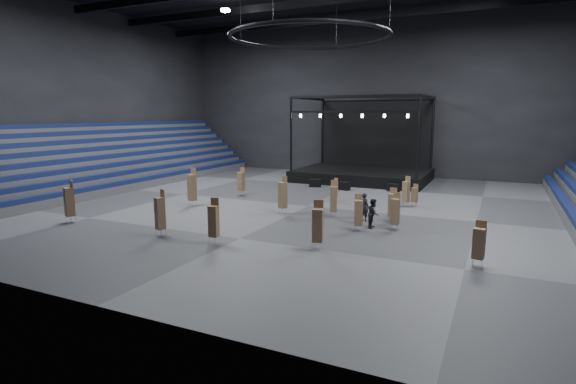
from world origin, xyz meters
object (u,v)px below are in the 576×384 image
at_px(chair_stack_8, 406,191).
at_px(chair_stack_4, 192,187).
at_px(chair_stack_12, 334,198).
at_px(chair_stack_6, 392,205).
at_px(stage, 365,167).
at_px(flight_case_left, 315,183).
at_px(chair_stack_13, 214,220).
at_px(chair_stack_9, 479,243).
at_px(chair_stack_0, 69,201).
at_px(chair_stack_7, 395,211).
at_px(chair_stack_2, 318,224).
at_px(flight_case_mid, 344,186).
at_px(crew_member, 373,213).
at_px(flight_case_right, 393,188).
at_px(chair_stack_10, 335,189).
at_px(chair_stack_14, 358,212).
at_px(chair_stack_3, 283,195).
at_px(man_center, 364,207).
at_px(chair_stack_5, 241,181).
at_px(chair_stack_1, 415,194).
at_px(chair_stack_11, 160,212).

bearing_deg(chair_stack_8, chair_stack_4, -133.36).
bearing_deg(chair_stack_12, chair_stack_6, -14.57).
xyz_separation_m(stage, flight_case_left, (-3.09, -7.08, -1.06)).
height_order(chair_stack_4, chair_stack_13, chair_stack_4).
distance_m(flight_case_left, chair_stack_9, 24.95).
distance_m(chair_stack_0, chair_stack_7, 21.65).
relative_size(chair_stack_2, chair_stack_7, 1.12).
bearing_deg(flight_case_mid, chair_stack_7, -59.65).
height_order(chair_stack_9, crew_member, chair_stack_9).
bearing_deg(crew_member, chair_stack_8, -7.90).
distance_m(flight_case_right, chair_stack_8, 7.15).
relative_size(flight_case_right, chair_stack_6, 0.47).
distance_m(chair_stack_4, chair_stack_6, 15.75).
distance_m(chair_stack_2, chair_stack_12, 8.05).
bearing_deg(chair_stack_9, chair_stack_10, 141.77).
relative_size(chair_stack_12, chair_stack_14, 1.12).
height_order(stage, chair_stack_3, stage).
bearing_deg(chair_stack_3, chair_stack_0, -119.32).
relative_size(flight_case_mid, chair_stack_9, 0.52).
bearing_deg(chair_stack_0, man_center, 50.84).
bearing_deg(stage, chair_stack_0, -113.84).
distance_m(chair_stack_0, chair_stack_2, 17.53).
bearing_deg(chair_stack_2, crew_member, 63.02).
bearing_deg(chair_stack_2, chair_stack_0, 171.53).
relative_size(flight_case_left, chair_stack_13, 0.44).
bearing_deg(flight_case_left, chair_stack_0, -113.93).
height_order(chair_stack_12, chair_stack_14, chair_stack_12).
height_order(stage, chair_stack_9, stage).
relative_size(chair_stack_0, crew_member, 1.50).
bearing_deg(crew_member, chair_stack_5, 61.36).
bearing_deg(chair_stack_1, chair_stack_7, -74.64).
bearing_deg(stage, chair_stack_11, -99.35).
height_order(flight_case_right, chair_stack_1, chair_stack_1).
bearing_deg(chair_stack_0, chair_stack_13, 24.07).
relative_size(stage, chair_stack_5, 5.58).
xyz_separation_m(flight_case_mid, chair_stack_7, (7.77, -13.27, 0.86)).
bearing_deg(chair_stack_14, crew_member, 39.88).
relative_size(flight_case_mid, chair_stack_4, 0.38).
distance_m(chair_stack_7, chair_stack_9, 7.31).
bearing_deg(chair_stack_10, chair_stack_0, -108.66).
xyz_separation_m(chair_stack_6, chair_stack_14, (-1.40, -3.24, -0.00)).
distance_m(chair_stack_1, crew_member, 8.23).
bearing_deg(flight_case_left, chair_stack_7, -51.51).
distance_m(chair_stack_2, chair_stack_10, 14.00).
distance_m(chair_stack_3, chair_stack_5, 8.53).
distance_m(stage, chair_stack_14, 22.87).
xyz_separation_m(chair_stack_1, chair_stack_13, (-8.46, -15.54, 0.39)).
distance_m(chair_stack_0, chair_stack_3, 14.67).
bearing_deg(chair_stack_3, chair_stack_2, -27.99).
relative_size(flight_case_mid, chair_stack_2, 0.43).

